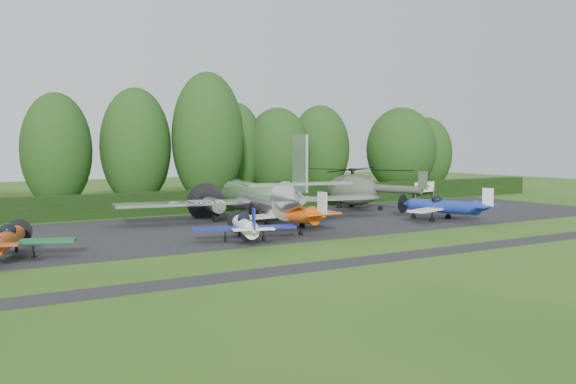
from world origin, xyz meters
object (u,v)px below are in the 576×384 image
light_plane_red (6,240)px  light_plane_blue (444,206)px  sign_board (425,188)px  transport_plane (260,198)px  light_plane_white (245,226)px  light_plane_orange (288,213)px  helicopter (353,187)px

light_plane_red → light_plane_blue: light_plane_blue is taller
light_plane_blue → sign_board: size_ratio=2.21×
light_plane_red → transport_plane: bearing=0.6°
light_plane_red → light_plane_white: size_ratio=1.05×
light_plane_white → light_plane_blue: size_ratio=0.88×
sign_board → light_plane_white: bearing=-140.6°
light_plane_blue → light_plane_red: bearing=-161.6°
light_plane_orange → sign_board: size_ratio=2.37×
light_plane_white → light_plane_blue: light_plane_blue is taller
transport_plane → light_plane_orange: transport_plane is taller
light_plane_red → sign_board: bearing=-0.8°
transport_plane → light_plane_blue: transport_plane is taller
light_plane_white → helicopter: helicopter is taller
light_plane_blue → helicopter: size_ratio=0.56×
helicopter → transport_plane: bearing=-142.5°
transport_plane → light_plane_blue: size_ratio=2.81×
transport_plane → light_plane_white: size_ratio=3.19×
sign_board → light_plane_blue: bearing=-117.8°
transport_plane → light_plane_red: 20.89m
light_plane_white → light_plane_red: bearing=156.0°
transport_plane → light_plane_orange: (-0.54, -5.08, -0.69)m
transport_plane → sign_board: 26.51m
light_plane_white → helicopter: 22.95m
light_plane_orange → sign_board: bearing=30.7°
light_plane_orange → helicopter: (13.38, 9.92, 0.79)m
light_plane_white → light_plane_blue: bearing=-14.1°
light_plane_red → light_plane_white: (13.74, -1.23, -0.05)m
light_plane_white → sign_board: size_ratio=1.95×
light_plane_orange → light_plane_blue: 13.70m
transport_plane → sign_board: size_ratio=6.22×
light_plane_orange → light_plane_blue: size_ratio=1.07×
sign_board → light_plane_red: bearing=-149.8°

